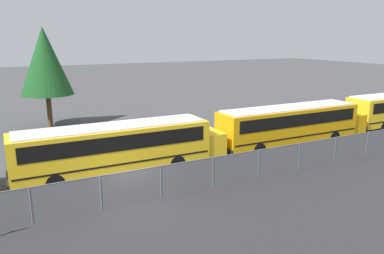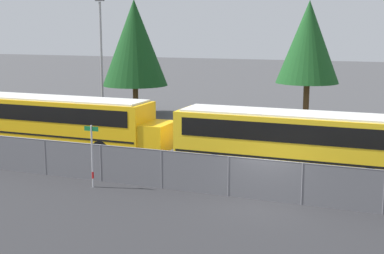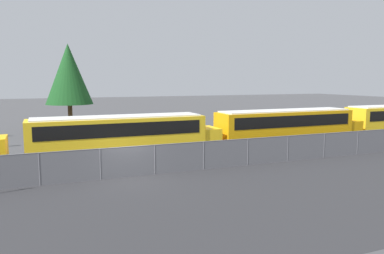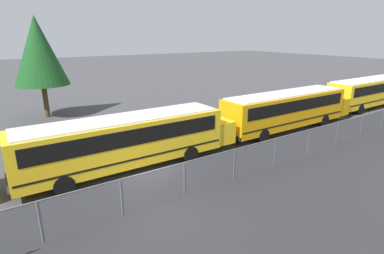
% 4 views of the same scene
% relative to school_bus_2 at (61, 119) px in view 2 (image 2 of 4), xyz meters
% --- Properties ---
extents(ground_plane, '(200.00, 200.00, 0.00)m').
position_rel_school_bus_2_xyz_m(ground_plane, '(13.21, -4.92, -1.81)').
color(ground_plane, '#424244').
extents(fence, '(107.14, 0.07, 1.74)m').
position_rel_school_bus_2_xyz_m(fence, '(13.21, -4.92, -0.93)').
color(fence, '#9EA0A5').
rests_on(fence, ground_plane).
extents(school_bus_2, '(12.95, 2.52, 3.03)m').
position_rel_school_bus_2_xyz_m(school_bus_2, '(0.00, 0.00, 0.00)').
color(school_bus_2, yellow).
rests_on(school_bus_2, ground_plane).
extents(school_bus_3, '(12.95, 2.52, 3.03)m').
position_rel_school_bus_2_xyz_m(school_bus_3, '(13.85, -0.60, 0.00)').
color(school_bus_3, yellow).
rests_on(school_bus_3, ground_plane).
extents(street_sign, '(0.70, 0.09, 2.78)m').
position_rel_school_bus_2_xyz_m(street_sign, '(5.70, -5.85, -0.33)').
color(street_sign, '#B7B7BC').
rests_on(street_sign, ground_plane).
extents(light_pole, '(0.60, 0.24, 8.96)m').
position_rel_school_bus_2_xyz_m(light_pole, '(-1.15, 6.57, 3.06)').
color(light_pole, gray).
rests_on(light_pole, ground_plane).
extents(tree_0, '(4.60, 4.60, 8.97)m').
position_rel_school_bus_2_xyz_m(tree_0, '(11.64, 14.23, 4.14)').
color(tree_0, '#51381E').
rests_on(tree_0, ground_plane).
extents(tree_1, '(5.23, 5.23, 9.22)m').
position_rel_school_bus_2_xyz_m(tree_1, '(-1.87, 12.90, 4.00)').
color(tree_1, '#51381E').
rests_on(tree_1, ground_plane).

